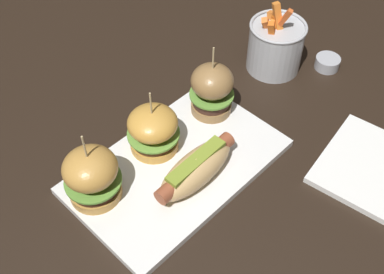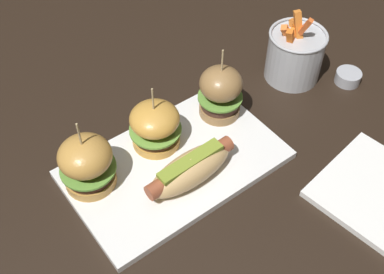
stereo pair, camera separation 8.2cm
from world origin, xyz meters
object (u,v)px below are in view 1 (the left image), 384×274
hot_dog (196,168)px  slider_center (152,130)px  fries_bucket (275,46)px  sauce_ramekin (327,62)px  platter_main (177,166)px  slider_right (212,89)px  side_plate (377,171)px  slider_left (92,175)px

hot_dog → slider_center: (-0.00, 0.10, 0.02)m
slider_center → fries_bucket: 0.34m
sauce_ramekin → platter_main: bearing=175.5°
platter_main → slider_center: bearing=92.4°
slider_center → slider_right: 0.14m
hot_dog → slider_right: (0.14, 0.09, 0.03)m
side_plate → fries_bucket: bearing=72.1°
platter_main → sauce_ramekin: bearing=-4.5°
slider_center → side_plate: 0.40m
sauce_ramekin → side_plate: 0.28m
slider_left → side_plate: size_ratio=0.76×
slider_left → fries_bucket: bearing=0.2°
platter_main → slider_left: 0.16m
slider_right → side_plate: 0.32m
slider_right → side_plate: (0.10, -0.30, -0.06)m
platter_main → hot_dog: size_ratio=2.16×
slider_center → slider_right: bearing=-4.0°
platter_main → fries_bucket: 0.34m
platter_main → side_plate: size_ratio=1.97×
platter_main → sauce_ramekin: 0.41m
slider_center → hot_dog: bearing=-88.7°
slider_right → fries_bucket: slider_right is taller
slider_left → fries_bucket: size_ratio=0.92×
slider_left → sauce_ramekin: size_ratio=2.73×
slider_left → platter_main: bearing=-20.3°
slider_right → sauce_ramekin: size_ratio=2.86×
slider_right → fries_bucket: size_ratio=0.97×
hot_dog → slider_right: bearing=33.9°
platter_main → hot_dog: bearing=-90.2°
hot_dog → slider_right: 0.17m
slider_center → side_plate: slider_center is taller
fries_bucket → sauce_ramekin: bearing=-47.2°
fries_bucket → side_plate: fries_bucket is taller
platter_main → slider_right: size_ratio=2.49×
fries_bucket → side_plate: 0.33m
fries_bucket → sauce_ramekin: (0.08, -0.08, -0.04)m
fries_bucket → slider_left: bearing=-179.8°
fries_bucket → slider_right: bearing=-178.8°
platter_main → fries_bucket: bearing=8.8°
hot_dog → sauce_ramekin: 0.41m
sauce_ramekin → hot_dog: bearing=-178.2°
slider_center → fries_bucket: size_ratio=0.85×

